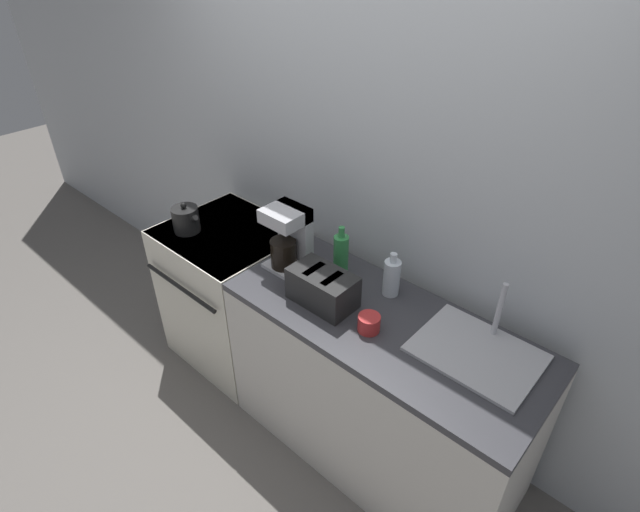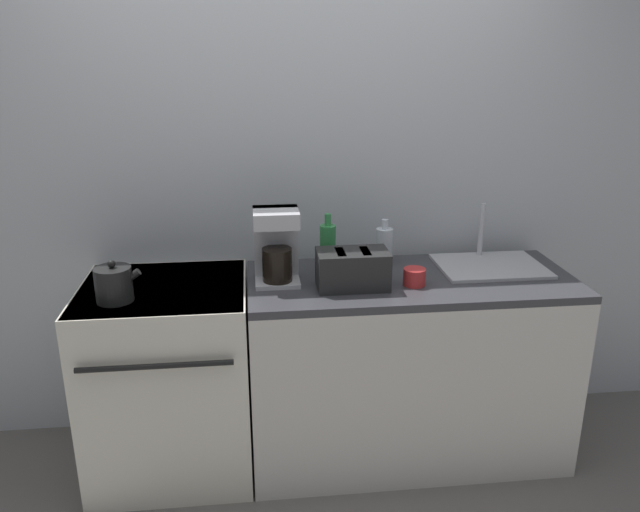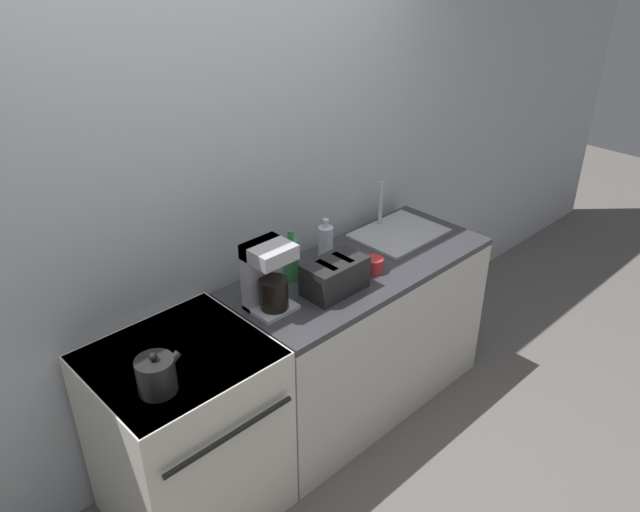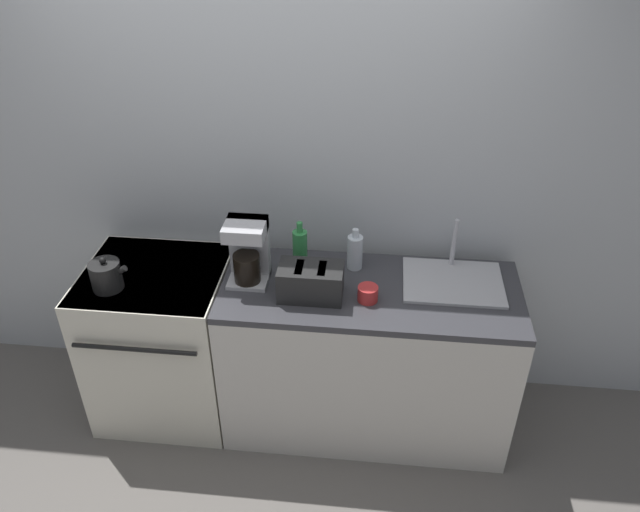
% 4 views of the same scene
% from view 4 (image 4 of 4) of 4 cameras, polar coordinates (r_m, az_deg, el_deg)
% --- Properties ---
extents(ground_plane, '(12.00, 12.00, 0.00)m').
position_cam_4_polar(ground_plane, '(3.57, -5.26, -17.47)').
color(ground_plane, slate).
extents(wall_back, '(8.00, 0.05, 2.60)m').
position_cam_4_polar(wall_back, '(3.30, -4.15, 7.04)').
color(wall_back, silver).
rests_on(wall_back, ground_plane).
extents(stove, '(0.73, 0.70, 0.92)m').
position_cam_4_polar(stove, '(3.59, -14.07, -7.40)').
color(stove, silver).
rests_on(stove, ground_plane).
extents(counter_block, '(1.50, 0.64, 0.92)m').
position_cam_4_polar(counter_block, '(3.41, 4.31, -9.21)').
color(counter_block, silver).
rests_on(counter_block, ground_plane).
extents(kettle, '(0.19, 0.15, 0.18)m').
position_cam_4_polar(kettle, '(3.24, -18.95, -1.69)').
color(kettle, black).
rests_on(kettle, stove).
extents(toaster, '(0.31, 0.18, 0.17)m').
position_cam_4_polar(toaster, '(3.01, -0.85, -2.34)').
color(toaster, black).
rests_on(toaster, counter_block).
extents(coffee_maker, '(0.20, 0.19, 0.34)m').
position_cam_4_polar(coffee_maker, '(3.10, -6.63, 0.57)').
color(coffee_maker, '#B7B7BC').
rests_on(coffee_maker, counter_block).
extents(sink_tray, '(0.50, 0.38, 0.28)m').
position_cam_4_polar(sink_tray, '(3.21, 12.06, -2.16)').
color(sink_tray, '#B7B7BC').
rests_on(sink_tray, counter_block).
extents(bottle_clear, '(0.08, 0.08, 0.23)m').
position_cam_4_polar(bottle_clear, '(3.21, 3.21, 0.40)').
color(bottle_clear, silver).
rests_on(bottle_clear, counter_block).
extents(bottle_green, '(0.08, 0.08, 0.28)m').
position_cam_4_polar(bottle_green, '(3.19, -1.84, 0.59)').
color(bottle_green, '#338C47').
rests_on(bottle_green, counter_block).
extents(cup_red, '(0.10, 0.10, 0.08)m').
position_cam_4_polar(cup_red, '(3.02, 4.39, -3.45)').
color(cup_red, red).
rests_on(cup_red, counter_block).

